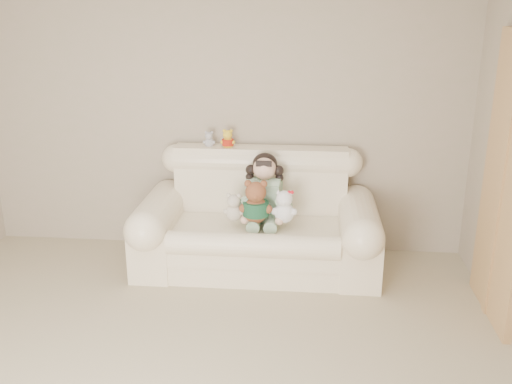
# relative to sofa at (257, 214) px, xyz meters

# --- Properties ---
(wall_back) EXTENTS (4.50, 0.00, 4.50)m
(wall_back) POSITION_rel_sofa_xyz_m (-0.37, 0.50, 0.78)
(wall_back) COLOR #B09D8C
(wall_back) RESTS_ON ground
(sofa) EXTENTS (2.10, 0.95, 1.03)m
(sofa) POSITION_rel_sofa_xyz_m (0.00, 0.00, 0.00)
(sofa) COLOR #FFECCD
(sofa) RESTS_ON floor
(door_panel) EXTENTS (0.06, 0.90, 2.10)m
(door_panel) POSITION_rel_sofa_xyz_m (1.85, -0.60, 0.54)
(door_panel) COLOR #9F7144
(door_panel) RESTS_ON floor
(seated_child) EXTENTS (0.44, 0.51, 0.62)m
(seated_child) POSITION_rel_sofa_xyz_m (0.06, 0.08, 0.22)
(seated_child) COLOR #2F7237
(seated_child) RESTS_ON sofa
(brown_teddy) EXTENTS (0.33, 0.29, 0.44)m
(brown_teddy) POSITION_rel_sofa_xyz_m (0.00, -0.16, 0.20)
(brown_teddy) COLOR brown
(brown_teddy) RESTS_ON sofa
(white_cat) EXTENTS (0.23, 0.18, 0.34)m
(white_cat) POSITION_rel_sofa_xyz_m (0.24, -0.13, 0.16)
(white_cat) COLOR white
(white_cat) RESTS_ON sofa
(cream_teddy) EXTENTS (0.20, 0.17, 0.29)m
(cream_teddy) POSITION_rel_sofa_xyz_m (-0.19, -0.13, 0.13)
(cream_teddy) COLOR beige
(cream_teddy) RESTS_ON sofa
(yellow_mini_bear) EXTENTS (0.16, 0.14, 0.21)m
(yellow_mini_bear) POSITION_rel_sofa_xyz_m (-0.30, 0.34, 0.60)
(yellow_mini_bear) COLOR yellow
(yellow_mini_bear) RESTS_ON sofa
(grey_mini_plush) EXTENTS (0.12, 0.10, 0.18)m
(grey_mini_plush) POSITION_rel_sofa_xyz_m (-0.47, 0.36, 0.59)
(grey_mini_plush) COLOR #AFB0B6
(grey_mini_plush) RESTS_ON sofa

